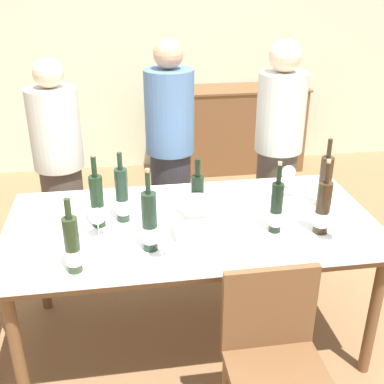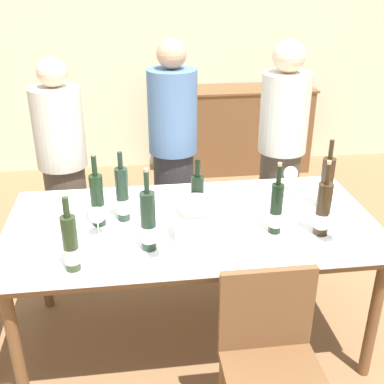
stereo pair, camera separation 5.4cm
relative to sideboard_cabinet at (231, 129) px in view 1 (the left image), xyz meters
The scene contains 22 objects.
ground_plane 2.73m from the sideboard_cabinet, 107.71° to the right, with size 12.00×12.00×0.00m, color olive.
back_wall 1.29m from the sideboard_cabinet, 160.49° to the left, with size 8.00×0.10×2.80m.
sideboard_cabinet is the anchor object (origin of this frame).
dining_table 2.70m from the sideboard_cabinet, 107.71° to the right, with size 1.98×1.02×0.78m.
ice_bucket 2.90m from the sideboard_cabinet, 106.65° to the right, with size 0.23×0.23×0.20m.
wine_bottle_0 3.28m from the sideboard_cabinet, 115.69° to the right, with size 0.07×0.07×0.36m.
wine_bottle_1 2.53m from the sideboard_cabinet, 91.20° to the right, with size 0.07×0.07×0.40m.
wine_bottle_2 2.75m from the sideboard_cabinet, 107.05° to the right, with size 0.07×0.07×0.37m.
wine_bottle_3 2.79m from the sideboard_cabinet, 98.56° to the right, with size 0.06×0.06×0.38m.
wine_bottle_4 2.79m from the sideboard_cabinet, 115.43° to the right, with size 0.07×0.07×0.39m.
wine_bottle_5 2.81m from the sideboard_cabinet, 93.73° to the right, with size 0.08×0.08×0.40m.
wine_bottle_6 3.03m from the sideboard_cabinet, 110.73° to the right, with size 0.07×0.07×0.42m.
wine_bottle_7 2.88m from the sideboard_cabinet, 117.44° to the right, with size 0.07×0.07×0.41m.
wine_glass_0 3.09m from the sideboard_cabinet, 109.32° to the right, with size 0.08×0.08×0.16m.
wine_glass_1 2.90m from the sideboard_cabinet, 93.03° to the right, with size 0.09×0.09×0.16m.
wine_glass_2 2.98m from the sideboard_cabinet, 116.39° to the right, with size 0.08×0.08×0.16m.
wine_glass_3 2.40m from the sideboard_cabinet, 94.55° to the right, with size 0.07×0.07×0.14m.
wine_glass_4 2.29m from the sideboard_cabinet, 94.51° to the right, with size 0.09×0.09×0.16m.
chair_near_front 3.36m from the sideboard_cabinet, 99.86° to the right, with size 0.42×0.42×0.88m.
person_host 2.35m from the sideboard_cabinet, 132.97° to the right, with size 0.33×0.33×1.52m.
person_guest_left 1.93m from the sideboard_cabinet, 116.17° to the right, with size 0.33×0.33×1.62m.
person_guest_right 1.80m from the sideboard_cabinet, 92.80° to the right, with size 0.33×0.33×1.61m.
Camera 1 is at (-0.35, -2.24, 2.03)m, focal length 45.00 mm.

